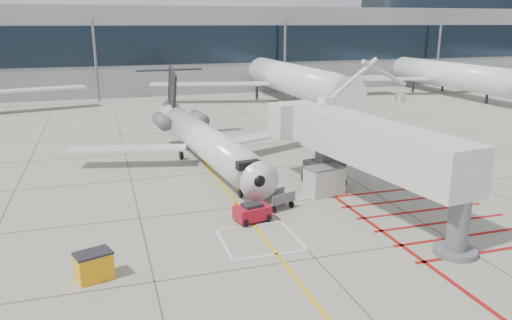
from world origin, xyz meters
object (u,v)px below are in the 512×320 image
object	(u,v)px
regional_jet	(211,128)
jet_bridge	(379,154)
pushback_tug	(252,212)
spill_bin	(94,266)

from	to	relation	value
regional_jet	jet_bridge	distance (m)	13.98
jet_bridge	pushback_tug	world-z (taller)	jet_bridge
regional_jet	spill_bin	xyz separation A→B (m)	(-8.89, -15.13, -2.90)
spill_bin	pushback_tug	bearing A→B (deg)	7.85
pushback_tug	spill_bin	distance (m)	10.04
pushback_tug	spill_bin	size ratio (longest dim) A/B	1.30
jet_bridge	spill_bin	distance (m)	17.38
regional_jet	pushback_tug	world-z (taller)	regional_jet
regional_jet	pushback_tug	xyz separation A→B (m)	(0.09, -10.64, -2.98)
regional_jet	pushback_tug	bearing A→B (deg)	-94.40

